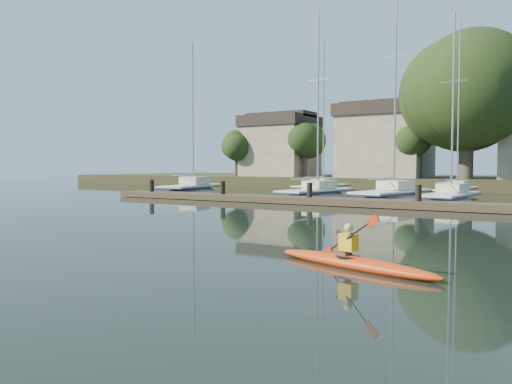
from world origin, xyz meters
The scene contains 10 objects.
ground centered at (0.00, 0.00, 0.00)m, with size 160.00×160.00×0.00m, color black.
kayak centered at (5.39, -1.57, 0.16)m, with size 4.07×1.67×1.31m.
dock centered at (0.00, 14.00, 0.20)m, with size 34.00×2.00×1.80m.
sailboat_0 centered at (-15.35, 18.83, -0.21)m, with size 3.51×8.45×13.01m.
sailboat_1 centered at (-4.81, 18.76, -0.18)m, with size 3.12×8.48×13.54m.
sailboat_2 centered at (0.16, 19.25, -0.19)m, with size 3.47×9.49×15.36m.
sailboat_3 centered at (3.66, 18.75, -0.18)m, with size 2.69×7.67×12.12m.
sailboat_5 centered at (-7.84, 26.59, -0.17)m, with size 2.62×8.48×13.82m.
sailboat_6 centered at (2.64, 26.76, -0.17)m, with size 2.09×9.04×14.30m.
shore centered at (1.61, 40.29, 3.23)m, with size 90.00×25.25×12.75m.
Camera 1 is at (9.09, -11.52, 2.14)m, focal length 35.00 mm.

